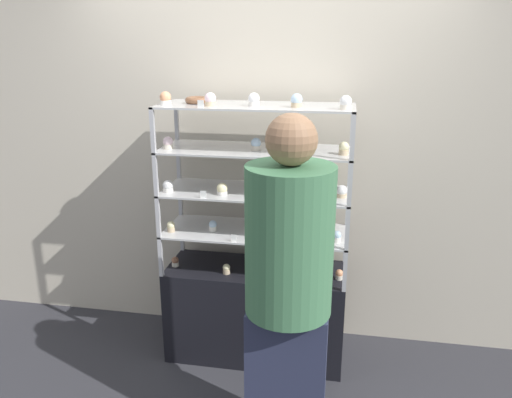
% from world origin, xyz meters
% --- Properties ---
extents(ground_plane, '(20.00, 20.00, 0.00)m').
position_xyz_m(ground_plane, '(0.00, 0.00, 0.00)').
color(ground_plane, '#2D2D33').
extents(back_wall, '(8.00, 0.05, 2.60)m').
position_xyz_m(back_wall, '(0.00, 0.37, 1.30)').
color(back_wall, beige).
rests_on(back_wall, ground_plane).
extents(display_base, '(1.17, 0.45, 0.63)m').
position_xyz_m(display_base, '(0.00, 0.00, 0.32)').
color(display_base, black).
rests_on(display_base, ground_plane).
extents(display_riser_lower, '(1.17, 0.45, 0.27)m').
position_xyz_m(display_riser_lower, '(0.00, 0.00, 0.88)').
color(display_riser_lower, '#B7B7BC').
rests_on(display_riser_lower, display_base).
extents(display_riser_middle, '(1.17, 0.45, 0.27)m').
position_xyz_m(display_riser_middle, '(0.00, 0.00, 1.15)').
color(display_riser_middle, '#B7B7BC').
rests_on(display_riser_middle, display_riser_lower).
extents(display_riser_upper, '(1.17, 0.45, 0.27)m').
position_xyz_m(display_riser_upper, '(0.00, 0.00, 1.42)').
color(display_riser_upper, '#B7B7BC').
rests_on(display_riser_upper, display_riser_middle).
extents(display_riser_top, '(1.17, 0.45, 0.27)m').
position_xyz_m(display_riser_top, '(0.00, 0.00, 1.68)').
color(display_riser_top, '#B7B7BC').
rests_on(display_riser_top, display_riser_upper).
extents(layer_cake_centerpiece, '(0.19, 0.19, 0.10)m').
position_xyz_m(layer_cake_centerpiece, '(0.04, 0.04, 0.95)').
color(layer_cake_centerpiece, beige).
rests_on(layer_cake_centerpiece, display_riser_lower).
extents(sheet_cake_frosted, '(0.20, 0.16, 0.06)m').
position_xyz_m(sheet_cake_frosted, '(0.25, 0.04, 0.66)').
color(sheet_cake_frosted, brown).
rests_on(sheet_cake_frosted, display_base).
extents(cupcake_0, '(0.05, 0.05, 0.07)m').
position_xyz_m(cupcake_0, '(-0.54, -0.06, 0.67)').
color(cupcake_0, beige).
rests_on(cupcake_0, display_base).
extents(cupcake_1, '(0.05, 0.05, 0.07)m').
position_xyz_m(cupcake_1, '(-0.17, -0.11, 0.67)').
color(cupcake_1, '#CCB28C').
rests_on(cupcake_1, display_base).
extents(cupcake_2, '(0.05, 0.05, 0.07)m').
position_xyz_m(cupcake_2, '(0.54, -0.06, 0.67)').
color(cupcake_2, beige).
rests_on(cupcake_2, display_base).
extents(price_tag_0, '(0.04, 0.00, 0.04)m').
position_xyz_m(price_tag_0, '(0.40, -0.20, 0.66)').
color(price_tag_0, white).
rests_on(price_tag_0, display_base).
extents(cupcake_3, '(0.05, 0.05, 0.07)m').
position_xyz_m(cupcake_3, '(-0.53, -0.11, 0.94)').
color(cupcake_3, '#CCB28C').
rests_on(cupcake_3, display_riser_lower).
extents(cupcake_4, '(0.05, 0.05, 0.07)m').
position_xyz_m(cupcake_4, '(-0.27, -0.05, 0.94)').
color(cupcake_4, white).
rests_on(cupcake_4, display_riser_lower).
extents(cupcake_5, '(0.05, 0.05, 0.07)m').
position_xyz_m(cupcake_5, '(0.25, -0.05, 0.94)').
color(cupcake_5, '#CCB28C').
rests_on(cupcake_5, display_riser_lower).
extents(cupcake_6, '(0.05, 0.05, 0.07)m').
position_xyz_m(cupcake_6, '(0.51, -0.10, 0.94)').
color(cupcake_6, white).
rests_on(cupcake_6, display_riser_lower).
extents(price_tag_1, '(0.04, 0.00, 0.04)m').
position_xyz_m(price_tag_1, '(-0.10, -0.20, 0.92)').
color(price_tag_1, white).
rests_on(price_tag_1, display_riser_lower).
extents(cupcake_7, '(0.07, 0.07, 0.07)m').
position_xyz_m(cupcake_7, '(-0.53, -0.12, 1.20)').
color(cupcake_7, white).
rests_on(cupcake_7, display_riser_middle).
extents(cupcake_8, '(0.07, 0.07, 0.07)m').
position_xyz_m(cupcake_8, '(-0.19, -0.12, 1.20)').
color(cupcake_8, white).
rests_on(cupcake_8, display_riser_middle).
extents(cupcake_9, '(0.07, 0.07, 0.07)m').
position_xyz_m(cupcake_9, '(0.18, -0.06, 1.20)').
color(cupcake_9, white).
rests_on(cupcake_9, display_riser_middle).
extents(cupcake_10, '(0.07, 0.07, 0.07)m').
position_xyz_m(cupcake_10, '(0.53, -0.04, 1.20)').
color(cupcake_10, '#CCB28C').
rests_on(cupcake_10, display_riser_middle).
extents(price_tag_2, '(0.04, 0.00, 0.04)m').
position_xyz_m(price_tag_2, '(-0.28, -0.20, 1.19)').
color(price_tag_2, white).
rests_on(price_tag_2, display_riser_middle).
extents(cupcake_11, '(0.06, 0.06, 0.08)m').
position_xyz_m(cupcake_11, '(-0.53, -0.09, 1.47)').
color(cupcake_11, beige).
rests_on(cupcake_11, display_riser_upper).
extents(cupcake_12, '(0.06, 0.06, 0.08)m').
position_xyz_m(cupcake_12, '(0.01, -0.04, 1.47)').
color(cupcake_12, beige).
rests_on(cupcake_12, display_riser_upper).
extents(cupcake_13, '(0.06, 0.06, 0.08)m').
position_xyz_m(cupcake_13, '(0.53, -0.07, 1.47)').
color(cupcake_13, '#CCB28C').
rests_on(cupcake_13, display_riser_upper).
extents(price_tag_3, '(0.04, 0.00, 0.04)m').
position_xyz_m(price_tag_3, '(0.26, -0.20, 1.46)').
color(price_tag_3, white).
rests_on(price_tag_3, display_riser_upper).
extents(cupcake_14, '(0.07, 0.07, 0.08)m').
position_xyz_m(cupcake_14, '(-0.53, -0.09, 1.74)').
color(cupcake_14, white).
rests_on(cupcake_14, display_riser_top).
extents(cupcake_15, '(0.07, 0.07, 0.08)m').
position_xyz_m(cupcake_15, '(-0.25, -0.10, 1.74)').
color(cupcake_15, '#CCB28C').
rests_on(cupcake_15, display_riser_top).
extents(cupcake_16, '(0.07, 0.07, 0.08)m').
position_xyz_m(cupcake_16, '(0.00, -0.07, 1.74)').
color(cupcake_16, white).
rests_on(cupcake_16, display_riser_top).
extents(cupcake_17, '(0.07, 0.07, 0.08)m').
position_xyz_m(cupcake_17, '(0.25, -0.07, 1.74)').
color(cupcake_17, '#CCB28C').
rests_on(cupcake_17, display_riser_top).
extents(cupcake_18, '(0.07, 0.07, 0.08)m').
position_xyz_m(cupcake_18, '(0.52, -0.12, 1.74)').
color(cupcake_18, beige).
rests_on(cupcake_18, display_riser_top).
extents(price_tag_4, '(0.04, 0.00, 0.04)m').
position_xyz_m(price_tag_4, '(-0.28, -0.20, 1.72)').
color(price_tag_4, white).
rests_on(price_tag_4, display_riser_top).
extents(donut_glazed, '(0.15, 0.15, 0.04)m').
position_xyz_m(donut_glazed, '(-0.37, 0.01, 1.72)').
color(donut_glazed, brown).
rests_on(donut_glazed, display_riser_top).
extents(customer_figure, '(0.41, 0.41, 1.77)m').
position_xyz_m(customer_figure, '(0.30, -0.81, 0.94)').
color(customer_figure, '#282D47').
rests_on(customer_figure, ground_plane).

